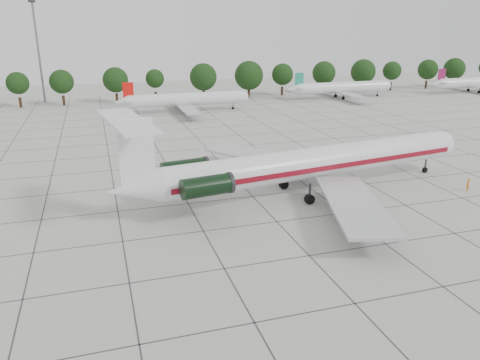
{
  "coord_description": "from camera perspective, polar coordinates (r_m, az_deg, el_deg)",
  "views": [
    {
      "loc": [
        -17.27,
        -42.44,
        20.06
      ],
      "look_at": [
        -2.7,
        4.54,
        3.5
      ],
      "focal_mm": 35.0,
      "sensor_mm": 36.0,
      "label": 1
    }
  ],
  "objects": [
    {
      "name": "bg_airliner_e",
      "position": [
        161.44,
        26.92,
        10.55
      ],
      "size": [
        28.24,
        27.2,
        7.4
      ],
      "color": "silver",
      "rests_on": "ground"
    },
    {
      "name": "main_airliner",
      "position": [
        56.71,
        7.58,
        1.96
      ],
      "size": [
        47.75,
        37.31,
        11.25
      ],
      "rotation": [
        0.0,
        0.0,
        0.15
      ],
      "color": "silver",
      "rests_on": "ground"
    },
    {
      "name": "ground_crew",
      "position": [
        65.26,
        26.02,
        -0.51
      ],
      "size": [
        0.68,
        0.68,
        1.59
      ],
      "primitive_type": "imported",
      "rotation": [
        0.0,
        0.0,
        3.89
      ],
      "color": "orange",
      "rests_on": "ground"
    },
    {
      "name": "bg_airliner_c",
      "position": [
        112.36,
        -6.55,
        9.71
      ],
      "size": [
        28.24,
        27.2,
        7.4
      ],
      "color": "silver",
      "rests_on": "ground"
    },
    {
      "name": "ground",
      "position": [
        50.02,
        4.52,
        -5.1
      ],
      "size": [
        260.0,
        260.0,
        0.0
      ],
      "primitive_type": "plane",
      "color": "#B4B4AC",
      "rests_on": "ground"
    },
    {
      "name": "apron_joints",
      "position": [
        63.25,
        -0.47,
        0.12
      ],
      "size": [
        170.0,
        170.0,
        0.02
      ],
      "primitive_type": "cube",
      "color": "#383838",
      "rests_on": "ground"
    },
    {
      "name": "floodlight_mast",
      "position": [
        135.17,
        -23.42,
        14.7
      ],
      "size": [
        1.6,
        1.6,
        25.45
      ],
      "color": "slate",
      "rests_on": "ground"
    },
    {
      "name": "bg_airliner_d",
      "position": [
        135.96,
        12.39,
        10.94
      ],
      "size": [
        28.24,
        27.2,
        7.4
      ],
      "color": "silver",
      "rests_on": "ground"
    },
    {
      "name": "tree_line",
      "position": [
        128.34,
        -14.94,
        11.7
      ],
      "size": [
        249.86,
        8.44,
        10.22
      ],
      "color": "#332114",
      "rests_on": "ground"
    }
  ]
}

